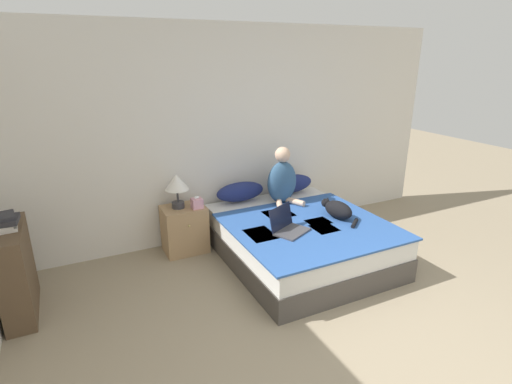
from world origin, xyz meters
name	(u,v)px	position (x,y,z in m)	size (l,w,h in m)	color
wall_back	(229,135)	(0.00, 3.05, 1.27)	(5.99, 0.05, 2.55)	silver
bed	(300,239)	(0.41, 2.02, 0.24)	(1.65, 1.91, 0.48)	#4C4742
pillow_near	(240,192)	(0.05, 2.84, 0.60)	(0.62, 0.22, 0.24)	navy
pillow_far	(291,184)	(0.77, 2.84, 0.60)	(0.62, 0.22, 0.24)	navy
person_sitting	(282,180)	(0.49, 2.57, 0.77)	(0.39, 0.37, 0.69)	#33567A
cat_tabby	(338,210)	(0.80, 1.88, 0.58)	(0.25, 0.56, 0.19)	black
laptop_open	(288,227)	(0.12, 1.81, 0.54)	(0.45, 0.42, 0.25)	#424247
nightstand	(185,229)	(-0.69, 2.78, 0.27)	(0.48, 0.40, 0.55)	tan
table_lamp	(177,184)	(-0.74, 2.79, 0.83)	(0.27, 0.27, 0.40)	#38383D
tissue_box	(197,203)	(-0.55, 2.69, 0.60)	(0.12, 0.12, 0.14)	#E09EB2
bookshelf	(16,272)	(-2.35, 2.27, 0.41)	(0.23, 0.76, 0.82)	brown
book_stack_top	(5,222)	(-2.34, 2.27, 0.88)	(0.20, 0.25, 0.13)	beige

